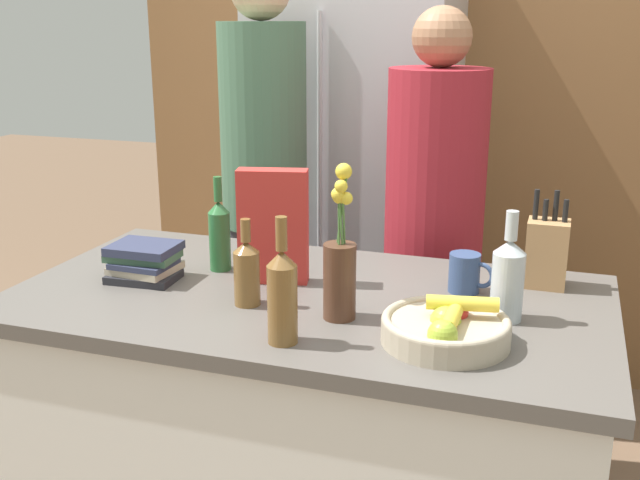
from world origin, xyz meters
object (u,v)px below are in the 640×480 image
Objects in this scene: coffee_mug at (466,273)px; bottle_vinegar at (508,278)px; flower_vase at (340,268)px; bottle_wine at (247,271)px; fruit_bowl at (446,327)px; person_in_blue at (434,228)px; bottle_water at (282,294)px; knife_block at (547,252)px; bottle_oil at (219,234)px; person_at_sink at (264,181)px; book_stack at (144,262)px; cereal_box at (273,226)px; refrigerator at (356,169)px.

coffee_mug is 0.45× the size of bottle_vinegar.
flower_vase is 1.68× the size of bottle_wine.
fruit_bowl is 0.18× the size of person_in_blue.
coffee_mug is 0.57m from bottle_water.
knife_block is at bearing -73.18° from person_in_blue.
bottle_water is (0.35, -0.41, 0.01)m from bottle_oil.
flower_vase is at bearing -133.36° from coffee_mug.
bottle_oil is at bearing -170.13° from knife_block.
bottle_vinegar is at bearing -92.14° from person_in_blue.
coffee_mug is 0.07× the size of person_at_sink.
flower_vase is 1.89× the size of book_stack.
fruit_bowl is at bearing -27.88° from person_at_sink.
bottle_oil is at bearing 41.74° from book_stack.
bottle_oil is 0.63m from person_at_sink.
person_at_sink is at bearing 109.81° from bottle_wine.
person_at_sink is (-0.55, 0.86, -0.00)m from flower_vase.
bottle_oil is (-0.43, 0.24, -0.02)m from flower_vase.
cereal_box is 1.40× the size of bottle_wine.
bottle_vinegar is at bearing -6.94° from cereal_box.
person_at_sink reaches higher than fruit_bowl.
refrigerator is 1.20× the size of person_in_blue.
cereal_box is 1.57× the size of book_stack.
bottle_water is at bearing -162.18° from fruit_bowl.
fruit_bowl is 1.07× the size of bottle_vinegar.
cereal_box is at bearing -170.78° from coffee_mug.
flower_vase is 1.21× the size of cereal_box.
bottle_oil is at bearing 166.54° from cereal_box.
coffee_mug is (0.51, 0.08, -0.10)m from cereal_box.
bottle_vinegar is at bearing 58.33° from fruit_bowl.
refrigerator is at bearing 94.61° from bottle_wine.
flower_vase is 0.32m from cereal_box.
bottle_water is at bearing -113.88° from flower_vase.
fruit_bowl is 0.92× the size of cereal_box.
flower_vase is at bearing -28.84° from bottle_oil.
refrigerator reaches higher than person_in_blue.
bottle_water is (-0.08, -0.18, -0.01)m from flower_vase.
person_at_sink is (-1.01, 0.47, 0.03)m from knife_block.
cereal_box reaches higher than coffee_mug.
knife_block reaches higher than book_stack.
person_at_sink is at bearing 141.51° from bottle_vinegar.
fruit_bowl is 0.34m from coffee_mug.
flower_vase is 0.21× the size of person_at_sink.
book_stack is (-0.23, -1.31, -0.03)m from refrigerator.
knife_block reaches higher than fruit_bowl.
bottle_vinegar is 0.75m from person_in_blue.
book_stack is 0.69× the size of bottle_water.
coffee_mug is at bearing 126.71° from bottle_vinegar.
person_at_sink is at bearing 101.00° from bottle_oil.
refrigerator is at bearing 119.90° from bottle_vinegar.
flower_vase is 1.40× the size of bottle_vinegar.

